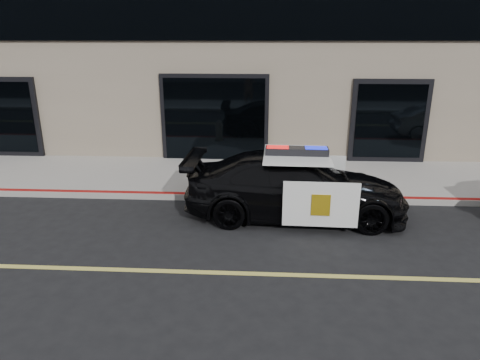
{
  "coord_description": "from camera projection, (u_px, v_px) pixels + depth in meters",
  "views": [
    {
      "loc": [
        0.59,
        -6.59,
        3.94
      ],
      "look_at": [
        0.09,
        2.2,
        1.0
      ],
      "focal_mm": 32.0,
      "sensor_mm": 36.0,
      "label": 1
    }
  ],
  "objects": [
    {
      "name": "police_car",
      "position": [
        295.0,
        186.0,
        9.73
      ],
      "size": [
        2.47,
        5.13,
        1.64
      ],
      "color": "black",
      "rests_on": "ground"
    },
    {
      "name": "fire_hydrant",
      "position": [
        198.0,
        173.0,
        11.33
      ],
      "size": [
        0.36,
        0.5,
        0.8
      ],
      "color": "beige",
      "rests_on": "sidewalk_n"
    },
    {
      "name": "sidewalk_n",
      "position": [
        243.0,
        177.0,
        12.47
      ],
      "size": [
        60.0,
        3.5,
        0.15
      ],
      "primitive_type": "cube",
      "color": "gray",
      "rests_on": "ground"
    },
    {
      "name": "ground",
      "position": [
        228.0,
        273.0,
        7.53
      ],
      "size": [
        120.0,
        120.0,
        0.0
      ],
      "primitive_type": "plane",
      "color": "black",
      "rests_on": "ground"
    }
  ]
}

